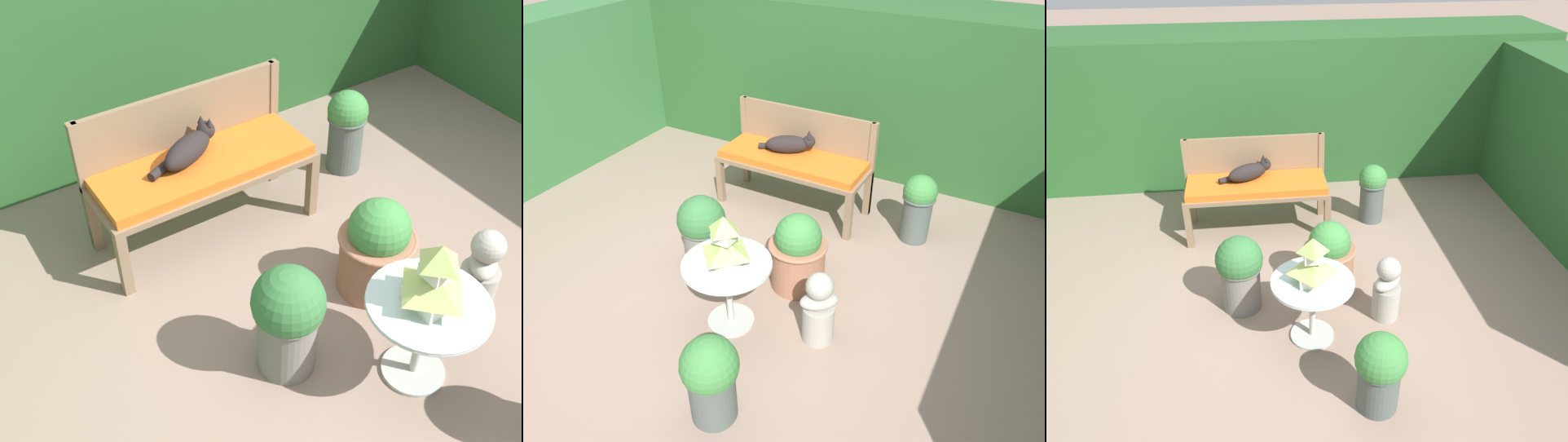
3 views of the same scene
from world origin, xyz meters
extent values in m
plane|color=gray|center=(0.00, 0.00, 0.00)|extent=(30.00, 30.00, 0.00)
cube|color=#285628|center=(0.00, 2.64, 0.81)|extent=(6.40, 1.03, 1.62)
cube|color=#7F664C|center=(-0.85, 0.97, 0.22)|extent=(0.06, 0.06, 0.43)
cube|color=#7F664C|center=(0.46, 0.97, 0.22)|extent=(0.06, 0.06, 0.43)
cube|color=#7F664C|center=(-0.85, 1.43, 0.22)|extent=(0.06, 0.06, 0.43)
cube|color=#7F664C|center=(0.46, 1.43, 0.22)|extent=(0.06, 0.06, 0.43)
cube|color=#7F664C|center=(-0.20, 1.20, 0.45)|extent=(1.37, 0.51, 0.04)
cube|color=orange|center=(-0.20, 1.20, 0.51)|extent=(1.31, 0.47, 0.07)
cube|color=#7F664C|center=(-0.85, 1.44, 0.45)|extent=(0.06, 0.06, 0.90)
cube|color=#7F664C|center=(0.46, 1.44, 0.45)|extent=(0.06, 0.06, 0.90)
cube|color=#7F664C|center=(-0.20, 1.44, 0.72)|extent=(1.31, 0.04, 0.35)
ellipsoid|color=black|center=(-0.27, 1.24, 0.62)|extent=(0.43, 0.32, 0.16)
sphere|color=black|center=(-0.10, 1.32, 0.65)|extent=(0.11, 0.11, 0.11)
cone|color=black|center=(-0.11, 1.35, 0.72)|extent=(0.04, 0.04, 0.05)
cone|color=black|center=(-0.09, 1.29, 0.72)|extent=(0.04, 0.04, 0.05)
cylinder|color=black|center=(-0.44, 1.23, 0.57)|extent=(0.22, 0.15, 0.06)
cylinder|color=#B7B7B2|center=(0.14, -0.34, 0.01)|extent=(0.33, 0.33, 0.02)
cylinder|color=#B7B7B2|center=(0.14, -0.34, 0.25)|extent=(0.04, 0.04, 0.51)
cylinder|color=silver|center=(0.14, -0.34, 0.52)|extent=(0.59, 0.59, 0.01)
torus|color=#B7B7B2|center=(0.14, -0.34, 0.50)|extent=(0.60, 0.60, 0.02)
cube|color=silver|center=(0.14, -0.34, 0.56)|extent=(0.20, 0.20, 0.08)
pyramid|color=#A8BC66|center=(0.14, -0.34, 0.65)|extent=(0.27, 0.27, 0.10)
cube|color=silver|center=(0.14, -0.34, 0.73)|extent=(0.12, 0.12, 0.07)
pyramid|color=#A8BC66|center=(0.14, -0.34, 0.83)|extent=(0.17, 0.17, 0.11)
cylinder|color=#A39E93|center=(0.74, -0.19, 0.14)|extent=(0.22, 0.22, 0.28)
ellipsoid|color=#A39E93|center=(0.74, -0.19, 0.33)|extent=(0.29, 0.28, 0.10)
sphere|color=#A39E93|center=(0.74, -0.19, 0.45)|extent=(0.18, 0.18, 0.18)
cylinder|color=#4C5651|center=(0.47, -1.01, 0.18)|extent=(0.27, 0.27, 0.36)
torus|color=#4C5651|center=(0.47, -1.01, 0.34)|extent=(0.30, 0.30, 0.03)
sphere|color=#3D7F3D|center=(0.47, -1.01, 0.41)|extent=(0.33, 0.33, 0.33)
cylinder|color=#4C5651|center=(0.96, 1.26, 0.21)|extent=(0.24, 0.24, 0.42)
torus|color=#4C5651|center=(0.96, 1.26, 0.41)|extent=(0.27, 0.27, 0.03)
sphere|color=#3D7F3D|center=(0.96, 1.26, 0.47)|extent=(0.28, 0.28, 0.28)
cylinder|color=slate|center=(-0.37, 0.06, 0.20)|extent=(0.30, 0.30, 0.40)
torus|color=slate|center=(-0.37, 0.06, 0.38)|extent=(0.34, 0.34, 0.03)
sphere|color=#336B38|center=(-0.37, 0.06, 0.46)|extent=(0.37, 0.37, 0.37)
cylinder|color=#9E664C|center=(0.36, 0.24, 0.19)|extent=(0.41, 0.41, 0.38)
torus|color=#9E664C|center=(0.36, 0.24, 0.37)|extent=(0.44, 0.44, 0.03)
sphere|color=#3D7F3D|center=(0.36, 0.24, 0.44)|extent=(0.35, 0.35, 0.35)
camera|label=1|loc=(-1.64, -1.63, 2.79)|focal=45.00mm
camera|label=2|loc=(1.71, -2.43, 2.58)|focal=35.00mm
camera|label=3|loc=(-0.25, -3.13, 2.75)|focal=35.00mm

